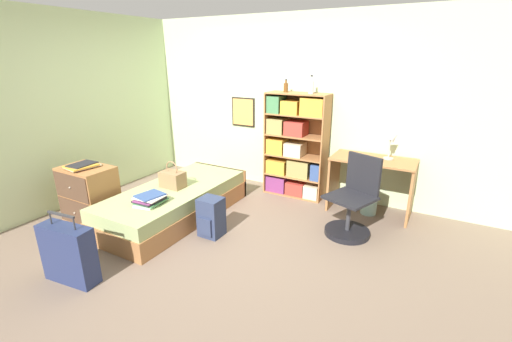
{
  "coord_description": "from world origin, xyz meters",
  "views": [
    {
      "loc": [
        2.3,
        -3.07,
        2.02
      ],
      "look_at": [
        0.48,
        0.21,
        0.75
      ],
      "focal_mm": 24.0,
      "sensor_mm": 36.0,
      "label": 1
    }
  ],
  "objects_px": {
    "desk": "(372,176)",
    "desk_lamp": "(393,141)",
    "book_stack_on_bed": "(150,199)",
    "bottle_green": "(286,87)",
    "dresser": "(89,194)",
    "desk_chair": "(352,210)",
    "bookcase": "(293,148)",
    "backpack": "(211,217)",
    "handbag": "(173,179)",
    "suitcase": "(69,254)",
    "bottle_brown": "(311,87)",
    "magazine_pile_on_dresser": "(82,166)",
    "waste_bin": "(369,205)",
    "bed": "(176,202)"
  },
  "relations": [
    {
      "from": "magazine_pile_on_dresser",
      "to": "backpack",
      "type": "distance_m",
      "value": 1.74
    },
    {
      "from": "handbag",
      "to": "bottle_brown",
      "type": "xyz_separation_m",
      "value": [
        1.28,
        1.44,
        1.1
      ]
    },
    {
      "from": "dresser",
      "to": "desk_chair",
      "type": "bearing_deg",
      "value": 22.84
    },
    {
      "from": "magazine_pile_on_dresser",
      "to": "backpack",
      "type": "relative_size",
      "value": 0.84
    },
    {
      "from": "magazine_pile_on_dresser",
      "to": "waste_bin",
      "type": "bearing_deg",
      "value": 32.16
    },
    {
      "from": "bed",
      "to": "book_stack_on_bed",
      "type": "xyz_separation_m",
      "value": [
        0.1,
        -0.53,
        0.26
      ]
    },
    {
      "from": "bed",
      "to": "desk_chair",
      "type": "distance_m",
      "value": 2.22
    },
    {
      "from": "desk",
      "to": "waste_bin",
      "type": "distance_m",
      "value": 0.4
    },
    {
      "from": "magazine_pile_on_dresser",
      "to": "bookcase",
      "type": "xyz_separation_m",
      "value": [
        1.92,
        2.1,
        -0.01
      ]
    },
    {
      "from": "backpack",
      "to": "handbag",
      "type": "bearing_deg",
      "value": 165.52
    },
    {
      "from": "suitcase",
      "to": "bottle_green",
      "type": "xyz_separation_m",
      "value": [
        0.8,
        2.99,
        1.31
      ]
    },
    {
      "from": "desk_lamp",
      "to": "bottle_brown",
      "type": "bearing_deg",
      "value": -179.79
    },
    {
      "from": "bottle_brown",
      "to": "handbag",
      "type": "bearing_deg",
      "value": -131.66
    },
    {
      "from": "desk_lamp",
      "to": "waste_bin",
      "type": "height_order",
      "value": "desk_lamp"
    },
    {
      "from": "dresser",
      "to": "magazine_pile_on_dresser",
      "type": "distance_m",
      "value": 0.38
    },
    {
      "from": "book_stack_on_bed",
      "to": "desk_chair",
      "type": "relative_size",
      "value": 0.39
    },
    {
      "from": "bottle_brown",
      "to": "desk",
      "type": "xyz_separation_m",
      "value": [
        0.93,
        -0.07,
        -1.11
      ]
    },
    {
      "from": "suitcase",
      "to": "bottle_green",
      "type": "height_order",
      "value": "bottle_green"
    },
    {
      "from": "suitcase",
      "to": "backpack",
      "type": "height_order",
      "value": "suitcase"
    },
    {
      "from": "dresser",
      "to": "bottle_green",
      "type": "relative_size",
      "value": 3.92
    },
    {
      "from": "bed",
      "to": "handbag",
      "type": "distance_m",
      "value": 0.32
    },
    {
      "from": "desk",
      "to": "desk_chair",
      "type": "xyz_separation_m",
      "value": [
        -0.06,
        -0.71,
        -0.22
      ]
    },
    {
      "from": "dresser",
      "to": "backpack",
      "type": "xyz_separation_m",
      "value": [
        1.58,
        0.42,
        -0.12
      ]
    },
    {
      "from": "bed",
      "to": "bottle_green",
      "type": "bearing_deg",
      "value": 59.1
    },
    {
      "from": "bottle_green",
      "to": "desk",
      "type": "distance_m",
      "value": 1.71
    },
    {
      "from": "magazine_pile_on_dresser",
      "to": "desk_lamp",
      "type": "bearing_deg",
      "value": 32.43
    },
    {
      "from": "magazine_pile_on_dresser",
      "to": "bottle_green",
      "type": "height_order",
      "value": "bottle_green"
    },
    {
      "from": "backpack",
      "to": "bottle_brown",
      "type": "bearing_deg",
      "value": 71.29
    },
    {
      "from": "dresser",
      "to": "bookcase",
      "type": "bearing_deg",
      "value": 47.38
    },
    {
      "from": "desk",
      "to": "waste_bin",
      "type": "xyz_separation_m",
      "value": [
        0.02,
        -0.06,
        -0.39
      ]
    },
    {
      "from": "bottle_green",
      "to": "waste_bin",
      "type": "height_order",
      "value": "bottle_green"
    },
    {
      "from": "desk_chair",
      "to": "bottle_brown",
      "type": "bearing_deg",
      "value": 137.81
    },
    {
      "from": "book_stack_on_bed",
      "to": "bottle_green",
      "type": "relative_size",
      "value": 2.05
    },
    {
      "from": "book_stack_on_bed",
      "to": "bookcase",
      "type": "relative_size",
      "value": 0.24
    },
    {
      "from": "bookcase",
      "to": "backpack",
      "type": "distance_m",
      "value": 1.75
    },
    {
      "from": "bottle_green",
      "to": "desk_lamp",
      "type": "bearing_deg",
      "value": -0.88
    },
    {
      "from": "suitcase",
      "to": "bookcase",
      "type": "height_order",
      "value": "bookcase"
    },
    {
      "from": "book_stack_on_bed",
      "to": "bookcase",
      "type": "bearing_deg",
      "value": 65.06
    },
    {
      "from": "handbag",
      "to": "desk_chair",
      "type": "height_order",
      "value": "desk_chair"
    },
    {
      "from": "desk_chair",
      "to": "backpack",
      "type": "distance_m",
      "value": 1.65
    },
    {
      "from": "bed",
      "to": "backpack",
      "type": "bearing_deg",
      "value": -15.62
    },
    {
      "from": "bottle_green",
      "to": "backpack",
      "type": "xyz_separation_m",
      "value": [
        -0.16,
        -1.66,
        -1.36
      ]
    },
    {
      "from": "dresser",
      "to": "desk",
      "type": "xyz_separation_m",
      "value": [
        3.07,
        1.97,
        0.16
      ]
    },
    {
      "from": "desk",
      "to": "desk_lamp",
      "type": "height_order",
      "value": "desk_lamp"
    },
    {
      "from": "book_stack_on_bed",
      "to": "waste_bin",
      "type": "distance_m",
      "value": 2.81
    },
    {
      "from": "bottle_green",
      "to": "waste_bin",
      "type": "bearing_deg",
      "value": -6.73
    },
    {
      "from": "suitcase",
      "to": "dresser",
      "type": "height_order",
      "value": "dresser"
    },
    {
      "from": "bookcase",
      "to": "desk",
      "type": "height_order",
      "value": "bookcase"
    },
    {
      "from": "bookcase",
      "to": "backpack",
      "type": "bearing_deg",
      "value": -100.9
    },
    {
      "from": "bookcase",
      "to": "desk",
      "type": "xyz_separation_m",
      "value": [
        1.16,
        -0.09,
        -0.21
      ]
    }
  ]
}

